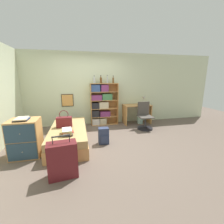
# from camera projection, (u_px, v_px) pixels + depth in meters

# --- Properties ---
(ground_plane) EXTENTS (14.00, 14.00, 0.00)m
(ground_plane) POSITION_uv_depth(u_px,v_px,m) (94.00, 141.00, 4.16)
(ground_plane) COLOR #66564C
(wall_back) EXTENTS (10.00, 0.09, 2.60)m
(wall_back) POSITION_uv_depth(u_px,v_px,m) (88.00, 89.00, 5.45)
(wall_back) COLOR beige
(wall_back) RESTS_ON ground_plane
(bed) EXTENTS (0.92, 2.03, 0.44)m
(bed) POSITION_uv_depth(u_px,v_px,m) (69.00, 135.00, 3.99)
(bed) COLOR tan
(bed) RESTS_ON ground_plane
(handbag) EXTENTS (0.40, 0.18, 0.45)m
(handbag) POSITION_uv_depth(u_px,v_px,m) (64.00, 122.00, 3.94)
(handbag) COLOR maroon
(handbag) RESTS_ON bed
(book_stack_on_bed) EXTENTS (0.30, 0.37, 0.13)m
(book_stack_on_bed) POSITION_uv_depth(u_px,v_px,m) (67.00, 132.00, 3.42)
(book_stack_on_bed) COLOR #427A4C
(book_stack_on_bed) RESTS_ON bed
(suitcase) EXTENTS (0.52, 0.34, 0.77)m
(suitcase) POSITION_uv_depth(u_px,v_px,m) (63.00, 160.00, 2.59)
(suitcase) COLOR #5B191E
(suitcase) RESTS_ON ground_plane
(dresser) EXTENTS (0.61, 0.56, 0.83)m
(dresser) POSITION_uv_depth(u_px,v_px,m) (25.00, 138.00, 3.29)
(dresser) COLOR tan
(dresser) RESTS_ON ground_plane
(magazine_pile_on_dresser) EXTENTS (0.28, 0.35, 0.05)m
(magazine_pile_on_dresser) POSITION_uv_depth(u_px,v_px,m) (22.00, 119.00, 3.17)
(magazine_pile_on_dresser) COLOR #232328
(magazine_pile_on_dresser) RESTS_ON dresser
(bookcase) EXTENTS (0.99, 0.30, 1.53)m
(bookcase) POSITION_uv_depth(u_px,v_px,m) (101.00, 104.00, 5.47)
(bookcase) COLOR tan
(bookcase) RESTS_ON ground_plane
(bottle_green) EXTENTS (0.08, 0.08, 0.26)m
(bottle_green) POSITION_uv_depth(u_px,v_px,m) (94.00, 80.00, 5.27)
(bottle_green) COLOR #B7BCC1
(bottle_green) RESTS_ON bookcase
(bottle_brown) EXTENTS (0.07, 0.07, 0.28)m
(bottle_brown) POSITION_uv_depth(u_px,v_px,m) (101.00, 80.00, 5.30)
(bottle_brown) COLOR brown
(bottle_brown) RESTS_ON bookcase
(bottle_clear) EXTENTS (0.06, 0.06, 0.29)m
(bottle_clear) POSITION_uv_depth(u_px,v_px,m) (107.00, 80.00, 5.37)
(bottle_clear) COLOR #B7BCC1
(bottle_clear) RESTS_ON bookcase
(bottle_blue) EXTENTS (0.06, 0.06, 0.27)m
(bottle_blue) POSITION_uv_depth(u_px,v_px,m) (113.00, 80.00, 5.35)
(bottle_blue) COLOR brown
(bottle_blue) RESTS_ON bookcase
(desk) EXTENTS (1.01, 0.57, 0.72)m
(desk) POSITION_uv_depth(u_px,v_px,m) (137.00, 111.00, 5.69)
(desk) COLOR tan
(desk) RESTS_ON ground_plane
(desk_lamp) EXTENTS (0.20, 0.15, 0.36)m
(desk_lamp) POSITION_uv_depth(u_px,v_px,m) (144.00, 98.00, 5.72)
(desk_lamp) COLOR #ADA89E
(desk_lamp) RESTS_ON desk
(desk_chair) EXTENTS (0.50, 0.50, 0.92)m
(desk_chair) POSITION_uv_depth(u_px,v_px,m) (145.00, 121.00, 5.11)
(desk_chair) COLOR black
(desk_chair) RESTS_ON ground_plane
(backpack) EXTENTS (0.27, 0.21, 0.44)m
(backpack) POSITION_uv_depth(u_px,v_px,m) (104.00, 136.00, 3.94)
(backpack) COLOR #2D3856
(backpack) RESTS_ON ground_plane
(waste_bin) EXTENTS (0.22, 0.22, 0.25)m
(waste_bin) POSITION_uv_depth(u_px,v_px,m) (140.00, 120.00, 5.74)
(waste_bin) COLOR #99C1B2
(waste_bin) RESTS_ON ground_plane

